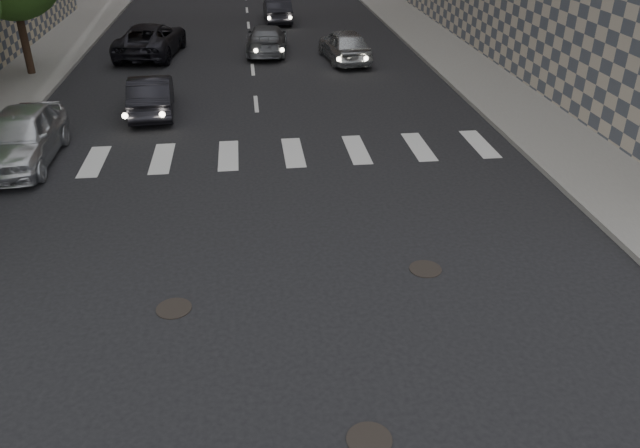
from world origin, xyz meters
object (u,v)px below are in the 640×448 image
at_px(traffic_car_a, 151,94).
at_px(traffic_car_e, 277,10).
at_px(traffic_car_b, 267,39).
at_px(traffic_car_d, 345,45).
at_px(traffic_car_c, 151,39).
at_px(silver_sedan, 21,137).

bearing_deg(traffic_car_a, traffic_car_e, -113.22).
distance_m(traffic_car_b, traffic_car_e, 7.77).
distance_m(traffic_car_a, traffic_car_d, 10.40).
bearing_deg(traffic_car_b, traffic_car_c, 3.48).
bearing_deg(traffic_car_b, silver_sedan, 64.04).
distance_m(silver_sedan, traffic_car_b, 15.00).
height_order(traffic_car_b, traffic_car_d, traffic_car_d).
distance_m(traffic_car_a, traffic_car_b, 9.70).
bearing_deg(traffic_car_a, traffic_car_d, -145.31).
relative_size(traffic_car_d, traffic_car_e, 1.03).
distance_m(silver_sedan, traffic_car_c, 13.19).
bearing_deg(traffic_car_c, traffic_car_b, -174.21).
distance_m(traffic_car_a, traffic_car_c, 8.82).
relative_size(traffic_car_a, traffic_car_b, 0.91).
height_order(silver_sedan, traffic_car_b, silver_sedan).
distance_m(traffic_car_c, traffic_car_d, 9.33).
bearing_deg(traffic_car_c, traffic_car_d, 174.14).
bearing_deg(traffic_car_e, traffic_car_c, 47.58).
bearing_deg(silver_sedan, traffic_car_d, 43.57).
relative_size(silver_sedan, traffic_car_d, 1.08).
xyz_separation_m(traffic_car_a, traffic_car_e, (5.51, 16.28, 0.01)).
bearing_deg(silver_sedan, traffic_car_e, 66.74).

